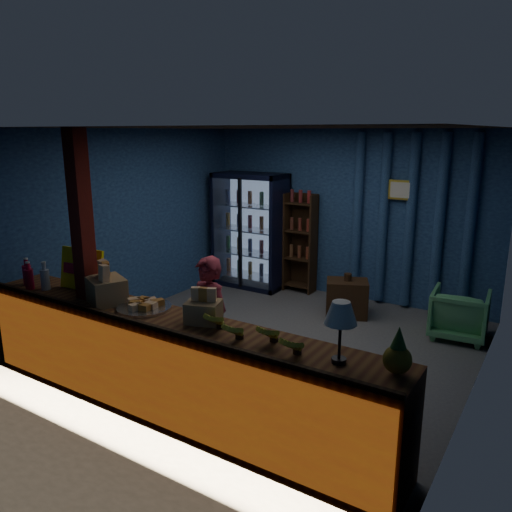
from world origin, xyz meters
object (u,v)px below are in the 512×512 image
(shopkeeper, at_px, (209,324))
(table_lamp, at_px, (341,315))
(pastry_tray, at_px, (144,306))
(green_chair, at_px, (459,314))

(shopkeeper, distance_m, table_lamp, 1.86)
(pastry_tray, bearing_deg, green_chair, 55.51)
(shopkeeper, bearing_deg, table_lamp, -8.47)
(pastry_tray, relative_size, table_lamp, 1.10)
(shopkeeper, bearing_deg, pastry_tray, -110.20)
(shopkeeper, relative_size, pastry_tray, 2.70)
(green_chair, bearing_deg, pastry_tray, 50.96)
(shopkeeper, xyz_separation_m, table_lamp, (1.64, -0.60, 0.62))
(green_chair, bearing_deg, shopkeeper, 50.45)
(pastry_tray, xyz_separation_m, table_lamp, (1.98, -0.06, 0.33))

